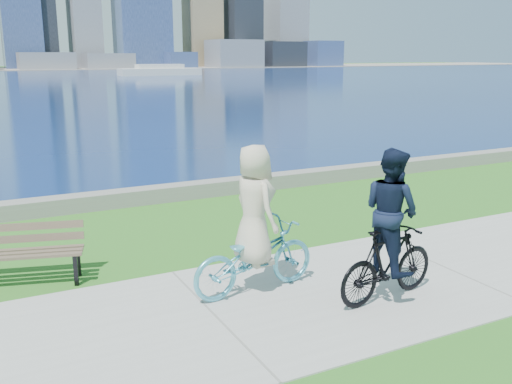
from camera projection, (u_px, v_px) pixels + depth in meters
ground at (216, 317)px, 7.51m from camera, size 320.00×320.00×0.00m
concrete_path at (216, 317)px, 7.50m from camera, size 80.00×3.50×0.02m
seawall at (108, 200)px, 12.83m from camera, size 90.00×0.50×0.35m
ferry_far at (160, 71)px, 88.19m from camera, size 12.51×3.57×1.70m
park_bench at (25, 249)px, 8.55m from camera, size 1.79×1.01×0.88m
cyclist_woman at (254, 239)px, 8.11m from camera, size 0.88×2.03×2.15m
cyclist_man at (389, 238)px, 7.82m from camera, size 0.74×1.79×2.15m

